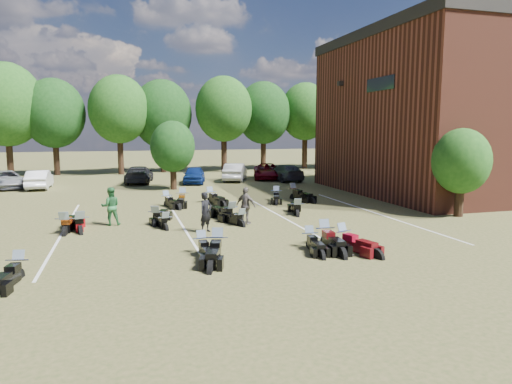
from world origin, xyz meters
name	(u,v)px	position (x,y,z in m)	size (l,w,h in m)	color
ground	(263,234)	(0.00, 0.00, 0.00)	(160.00, 160.00, 0.00)	brown
car_1	(39,179)	(-11.39, 18.61, 0.68)	(1.45, 4.15, 1.37)	silver
car_2	(6,180)	(-13.77, 19.50, 0.65)	(2.16, 4.68, 1.30)	gray
car_3	(139,175)	(-4.26, 20.23, 0.70)	(1.95, 4.80, 1.39)	black
car_4	(194,175)	(0.00, 18.85, 0.69)	(1.62, 4.03, 1.37)	navy
car_5	(235,172)	(3.63, 19.78, 0.74)	(1.57, 4.51, 1.48)	#B9BAB5
car_6	(267,171)	(6.66, 20.35, 0.68)	(2.25, 4.89, 1.36)	#57040E
car_7	(285,173)	(7.69, 18.59, 0.69)	(1.93, 4.76, 1.38)	#333337
person_black	(206,212)	(-2.20, 1.02, 0.85)	(0.62, 0.41, 1.69)	black
person_green	(111,206)	(-6.06, 3.62, 0.86)	(0.84, 0.65, 1.73)	#266734
person_grey	(246,206)	(-0.15, 2.16, 0.85)	(1.00, 0.42, 1.70)	#58504B
motorcycle_0	(19,279)	(-8.47, -3.52, 0.00)	(0.66, 2.08, 1.16)	black
motorcycle_2	(202,254)	(-2.93, -2.29, 0.00)	(0.64, 2.02, 1.13)	black
motorcycle_3	(217,256)	(-2.48, -2.76, 0.00)	(0.76, 2.40, 1.34)	black
motorcycle_4	(310,248)	(0.99, -2.59, 0.00)	(0.64, 2.00, 1.11)	black
motorcycle_5	(325,245)	(1.68, -2.41, 0.00)	(0.76, 2.40, 1.34)	black
motorcycle_6	(343,248)	(2.16, -2.96, 0.00)	(0.72, 2.26, 1.26)	#500B0F
motorcycle_7	(80,234)	(-7.27, 2.21, 0.00)	(0.77, 2.41, 1.34)	#990B11
motorcycle_8	(65,235)	(-7.84, 2.14, 0.00)	(0.78, 2.44, 1.36)	black
motorcycle_9	(165,230)	(-3.81, 1.95, 0.00)	(0.64, 2.00, 1.11)	black
motorcycle_10	(156,226)	(-4.13, 2.90, 0.00)	(0.74, 2.31, 1.29)	black
motorcycle_11	(241,226)	(-0.50, 1.73, 0.00)	(0.66, 2.07, 1.15)	black
motorcycle_12	(231,222)	(-0.70, 2.84, 0.00)	(0.78, 2.45, 1.36)	black
motorcycle_13	(297,216)	(2.82, 3.30, 0.00)	(0.72, 2.26, 1.26)	black
motorcycle_16	(167,206)	(-3.16, 8.27, 0.00)	(0.68, 2.14, 1.20)	black
motorcycle_17	(183,204)	(-2.22, 8.64, 0.00)	(0.76, 2.37, 1.32)	black
motorcycle_18	(211,203)	(-0.56, 8.70, 0.00)	(0.75, 2.35, 1.31)	black
motorcycle_19	(294,199)	(4.66, 8.59, 0.00)	(0.79, 2.49, 1.39)	black
motorcycle_20	(276,201)	(3.43, 8.37, 0.00)	(0.70, 2.20, 1.23)	black
tree_line	(168,109)	(-1.00, 29.00, 6.31)	(56.00, 6.00, 9.79)	black
young_tree_near_building	(461,161)	(10.50, 1.00, 2.75)	(2.80, 2.80, 4.16)	black
young_tree_midfield	(173,147)	(-2.00, 15.50, 3.09)	(3.20, 3.20, 4.70)	black
parking_lines	(181,224)	(-3.00, 3.00, 0.01)	(20.10, 14.00, 0.01)	silver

